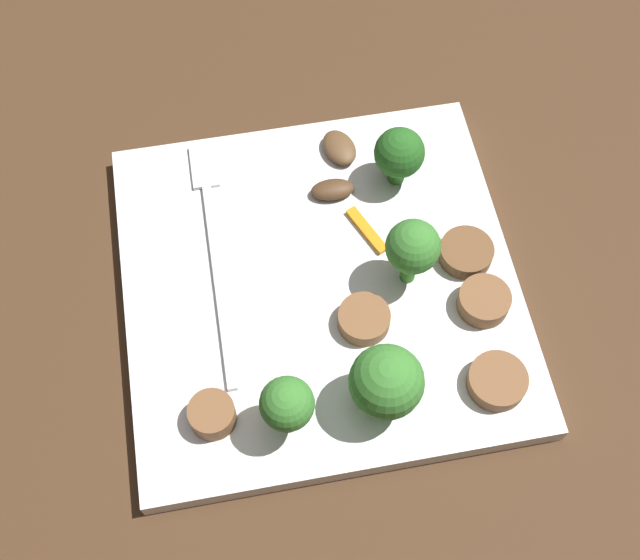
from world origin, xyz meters
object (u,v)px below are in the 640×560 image
Objects in this scene: broccoli_floret_1 at (399,154)px; mushroom_0 at (332,190)px; plate at (320,285)px; sausage_slice_0 at (497,381)px; fork at (214,239)px; sausage_slice_3 at (484,301)px; broccoli_floret_2 at (413,248)px; pepper_strip_1 at (367,230)px; mushroom_1 at (339,148)px; sausage_slice_2 at (465,250)px; sausage_slice_1 at (212,415)px; broccoli_floret_3 at (287,405)px; broccoli_floret_0 at (386,382)px; sausage_slice_4 at (364,319)px.

mushroom_0 is at bearing 95.57° from broccoli_floret_1.
sausage_slice_0 is at bearing -134.22° from plate.
sausage_slice_3 is (-0.08, -0.16, 0.00)m from fork.
broccoli_floret_1 reaches higher than fork.
plate is 1.37× the size of fork.
broccoli_floret_2 is 0.05m from pepper_strip_1.
plate is 0.10m from mushroom_1.
fork is 0.18m from sausage_slice_3.
sausage_slice_2 is at bearing -76.38° from broccoli_floret_2.
sausage_slice_3 is at bearing -76.12° from sausage_slice_1.
plate is 4.90× the size of broccoli_floret_3.
broccoli_floret_0 is 0.07m from sausage_slice_0.
broccoli_floret_0 reaches higher than pepper_strip_1.
broccoli_floret_1 is 0.05m from mushroom_0.
sausage_slice_2 reaches higher than plate.
fork is 0.09m from mushroom_0.
broccoli_floret_3 reaches higher than sausage_slice_1.
pepper_strip_1 is at bearing 42.34° from sausage_slice_3.
sausage_slice_1 is at bearing 135.57° from plate.
fork is 0.12m from sausage_slice_1.
sausage_slice_1 is 0.17m from mushroom_0.
broccoli_floret_3 is 1.74× the size of mushroom_0.
mushroom_1 is at bearing 13.03° from broccoli_floret_2.
broccoli_floret_2 is at bearing -22.83° from broccoli_floret_0.
plate is 0.11m from sausage_slice_1.
broccoli_floret_2 is at bearing -97.79° from plate.
broccoli_floret_3 is 1.57× the size of sausage_slice_4.
broccoli_floret_2 is (-0.05, -0.12, 0.03)m from fork.
plate is at bearing -122.36° from fork.
fork is at bearing 101.81° from broccoli_floret_1.
broccoli_floret_3 is at bearing 93.68° from broccoli_floret_0.
broccoli_floret_0 reaches higher than sausage_slice_2.
broccoli_floret_3 is (-0.16, 0.10, 0.00)m from broccoli_floret_1.
sausage_slice_0 and sausage_slice_2 have the same top height.
mushroom_1 is at bearing 34.25° from sausage_slice_2.
sausage_slice_1 is 0.18m from sausage_slice_3.
broccoli_floret_0 is (-0.09, -0.02, 0.04)m from plate.
sausage_slice_2 is at bearing -88.70° from plate.
fork is 0.20m from sausage_slice_0.
broccoli_floret_0 is 1.68× the size of sausage_slice_4.
fork is at bearing 105.07° from mushroom_0.
broccoli_floret_3 is at bearing 112.32° from sausage_slice_3.
broccoli_floret_0 reaches higher than broccoli_floret_3.
pepper_strip_1 is (0.11, -0.11, -0.01)m from sausage_slice_1.
sausage_slice_0 is 0.09m from sausage_slice_4.
mushroom_0 is (0.10, 0.00, -0.00)m from sausage_slice_4.
fork is 0.14m from broccoli_floret_3.
broccoli_floret_1 reaches higher than sausage_slice_2.
fork reaches higher than plate.
broccoli_floret_2 is (0.08, -0.03, 0.00)m from broccoli_floret_0.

